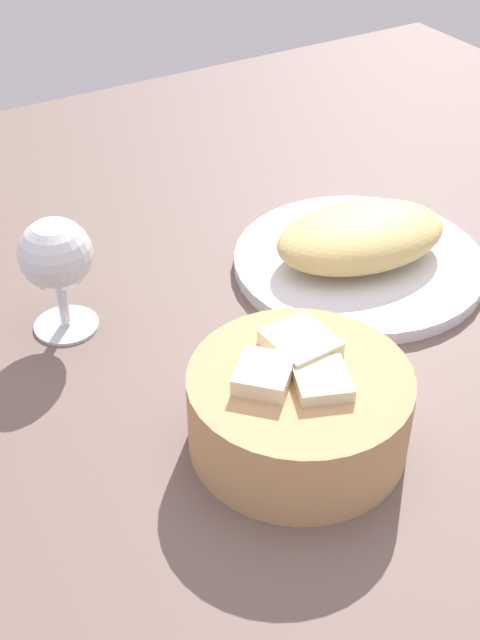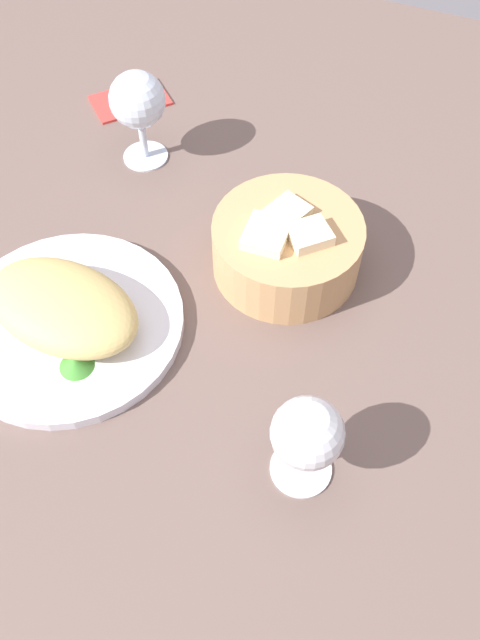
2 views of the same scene
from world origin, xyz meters
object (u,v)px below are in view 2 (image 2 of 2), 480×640
Objects in this scene: bread_basket at (286,246)px; wine_glass_far at (138,103)px; folded_napkin at (130,99)px; wine_glass_near at (307,436)px; plate at (69,323)px.

wine_glass_far reaches higher than bread_basket.
folded_napkin is (-7.83, 10.15, -8.47)cm from wine_glass_far.
bread_basket reaches higher than folded_napkin.
folded_napkin is at bearing 127.65° from wine_glass_far.
wine_glass_near is at bearing -94.23° from folded_napkin.
plate is at bearing -119.50° from folded_napkin.
folded_napkin is at bearing 108.36° from plate.
plate is 41.26cm from folded_napkin.
wine_glass_near is 1.06× the size of folded_napkin.
wine_glass_far is 1.19× the size of folded_napkin.
wine_glass_near reaches higher than folded_napkin.
wine_glass_far reaches higher than folded_napkin.
wine_glass_near is at bearing -44.82° from wine_glass_far.
wine_glass_near reaches higher than plate.
bread_basket is 27.67cm from wine_glass_far.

